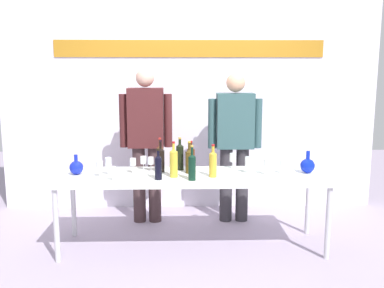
# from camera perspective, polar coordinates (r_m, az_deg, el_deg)

# --- Properties ---
(ground_plane) EXTENTS (10.00, 10.00, 0.00)m
(ground_plane) POSITION_cam_1_polar(r_m,az_deg,el_deg) (4.32, 0.06, -13.42)
(ground_plane) COLOR #A597AE
(back_wall) EXTENTS (4.57, 0.11, 3.00)m
(back_wall) POSITION_cam_1_polar(r_m,az_deg,el_deg) (5.27, -0.35, 7.64)
(back_wall) COLOR white
(back_wall) RESTS_ON ground
(display_table) EXTENTS (2.55, 0.72, 0.72)m
(display_table) POSITION_cam_1_polar(r_m,az_deg,el_deg) (4.10, 0.06, -4.78)
(display_table) COLOR white
(display_table) RESTS_ON ground
(decanter_blue_left) EXTENTS (0.13, 0.13, 0.19)m
(decanter_blue_left) POSITION_cam_1_polar(r_m,az_deg,el_deg) (4.23, -15.10, -3.01)
(decanter_blue_left) COLOR #1424B6
(decanter_blue_left) RESTS_ON display_table
(decanter_blue_right) EXTENTS (0.14, 0.14, 0.22)m
(decanter_blue_right) POSITION_cam_1_polar(r_m,az_deg,el_deg) (4.29, 15.07, -2.76)
(decanter_blue_right) COLOR #0D23BB
(decanter_blue_right) RESTS_ON display_table
(presenter_left) EXTENTS (0.58, 0.22, 1.72)m
(presenter_left) POSITION_cam_1_polar(r_m,az_deg,el_deg) (4.77, -6.11, 0.98)
(presenter_left) COLOR #3E2B2D
(presenter_left) RESTS_ON ground
(presenter_right) EXTENTS (0.60, 0.22, 1.67)m
(presenter_right) POSITION_cam_1_polar(r_m,az_deg,el_deg) (4.79, 5.70, 0.78)
(presenter_right) COLOR #322F35
(presenter_right) RESTS_ON ground
(wine_bottle_0) EXTENTS (0.07, 0.07, 0.31)m
(wine_bottle_0) POSITION_cam_1_polar(r_m,az_deg,el_deg) (4.35, -4.27, -1.55)
(wine_bottle_0) COLOR #4A2714
(wine_bottle_0) RESTS_ON display_table
(wine_bottle_1) EXTENTS (0.08, 0.08, 0.30)m
(wine_bottle_1) POSITION_cam_1_polar(r_m,az_deg,el_deg) (4.23, -0.14, -1.84)
(wine_bottle_1) COLOR #4B250F
(wine_bottle_1) RESTS_ON display_table
(wine_bottle_2) EXTENTS (0.07, 0.07, 0.31)m
(wine_bottle_2) POSITION_cam_1_polar(r_m,az_deg,el_deg) (4.18, -4.18, -2.01)
(wine_bottle_2) COLOR black
(wine_bottle_2) RESTS_ON display_table
(wine_bottle_3) EXTENTS (0.07, 0.07, 0.33)m
(wine_bottle_3) POSITION_cam_1_polar(r_m,az_deg,el_deg) (3.97, -2.45, -2.42)
(wine_bottle_3) COLOR gold
(wine_bottle_3) RESTS_ON display_table
(wine_bottle_4) EXTENTS (0.07, 0.07, 0.33)m
(wine_bottle_4) POSITION_cam_1_polar(r_m,az_deg,el_deg) (4.26, -1.62, -1.57)
(wine_bottle_4) COLOR black
(wine_bottle_4) RESTS_ON display_table
(wine_bottle_5) EXTENTS (0.07, 0.07, 0.31)m
(wine_bottle_5) POSITION_cam_1_polar(r_m,az_deg,el_deg) (3.98, 2.80, -2.53)
(wine_bottle_5) COLOR gold
(wine_bottle_5) RESTS_ON display_table
(wine_bottle_6) EXTENTS (0.07, 0.07, 0.28)m
(wine_bottle_6) POSITION_cam_1_polar(r_m,az_deg,el_deg) (3.90, -4.49, -2.98)
(wine_bottle_6) COLOR black
(wine_bottle_6) RESTS_ON display_table
(wine_bottle_7) EXTENTS (0.07, 0.07, 0.32)m
(wine_bottle_7) POSITION_cam_1_polar(r_m,az_deg,el_deg) (3.86, 0.00, -2.96)
(wine_bottle_7) COLOR black
(wine_bottle_7) RESTS_ON display_table
(wine_bottle_8) EXTENTS (0.07, 0.07, 0.31)m
(wine_bottle_8) POSITION_cam_1_polar(r_m,az_deg,el_deg) (4.12, -0.37, -2.16)
(wine_bottle_8) COLOR #463410
(wine_bottle_8) RESTS_ON display_table
(wine_glass_left_0) EXTENTS (0.06, 0.06, 0.13)m
(wine_glass_left_0) POSITION_cam_1_polar(r_m,az_deg,el_deg) (3.91, -10.47, -3.56)
(wine_glass_left_0) COLOR white
(wine_glass_left_0) RESTS_ON display_table
(wine_glass_left_1) EXTENTS (0.06, 0.06, 0.17)m
(wine_glass_left_1) POSITION_cam_1_polar(r_m,az_deg,el_deg) (4.13, -11.04, -2.45)
(wine_glass_left_1) COLOR white
(wine_glass_left_1) RESTS_ON display_table
(wine_glass_left_2) EXTENTS (0.06, 0.06, 0.13)m
(wine_glass_left_2) POSITION_cam_1_polar(r_m,az_deg,el_deg) (4.31, -6.46, -2.15)
(wine_glass_left_2) COLOR white
(wine_glass_left_2) RESTS_ON display_table
(wine_glass_left_3) EXTENTS (0.06, 0.06, 0.14)m
(wine_glass_left_3) POSITION_cam_1_polar(r_m,az_deg,el_deg) (4.24, -5.48, -2.26)
(wine_glass_left_3) COLOR white
(wine_glass_left_3) RESTS_ON display_table
(wine_glass_left_4) EXTENTS (0.06, 0.06, 0.15)m
(wine_glass_left_4) POSITION_cam_1_polar(r_m,az_deg,el_deg) (4.15, -7.84, -2.44)
(wine_glass_left_4) COLOR white
(wine_glass_left_4) RESTS_ON display_table
(wine_glass_left_5) EXTENTS (0.06, 0.06, 0.15)m
(wine_glass_left_5) POSITION_cam_1_polar(r_m,az_deg,el_deg) (4.07, -12.17, -2.79)
(wine_glass_left_5) COLOR white
(wine_glass_left_5) RESTS_ON display_table
(wine_glass_right_0) EXTENTS (0.06, 0.06, 0.16)m
(wine_glass_right_0) POSITION_cam_1_polar(r_m,az_deg,el_deg) (4.34, 5.42, -1.84)
(wine_glass_right_0) COLOR white
(wine_glass_right_0) RESTS_ON display_table
(wine_glass_right_1) EXTENTS (0.07, 0.07, 0.15)m
(wine_glass_right_1) POSITION_cam_1_polar(r_m,az_deg,el_deg) (4.12, 9.96, -2.56)
(wine_glass_right_1) COLOR white
(wine_glass_right_1) RESTS_ON display_table
(wine_glass_right_2) EXTENTS (0.07, 0.07, 0.16)m
(wine_glass_right_2) POSITION_cam_1_polar(r_m,az_deg,el_deg) (4.16, 7.50, -2.33)
(wine_glass_right_2) COLOR white
(wine_glass_right_2) RESTS_ON display_table
(wine_glass_right_3) EXTENTS (0.06, 0.06, 0.13)m
(wine_glass_right_3) POSITION_cam_1_polar(r_m,az_deg,el_deg) (4.21, 11.98, -2.64)
(wine_glass_right_3) COLOR white
(wine_glass_right_3) RESTS_ON display_table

